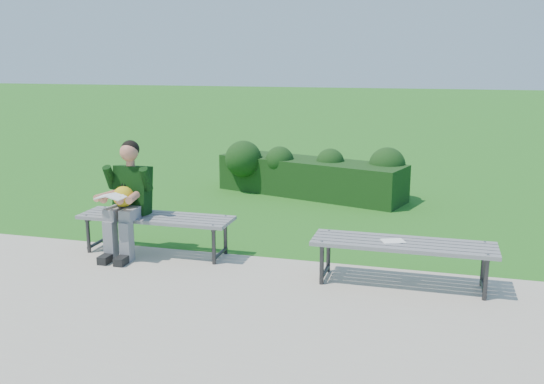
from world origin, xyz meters
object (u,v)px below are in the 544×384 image
(bench_right, at_px, (403,247))
(seated_boy, at_px, (127,195))
(hedge, at_px, (309,173))
(bench_left, at_px, (156,220))
(paper_sheet, at_px, (393,241))

(bench_right, bearing_deg, seated_boy, 176.54)
(hedge, distance_m, bench_left, 3.69)
(paper_sheet, bearing_deg, bench_right, 0.00)
(bench_left, bearing_deg, paper_sheet, -5.95)
(seated_boy, bearing_deg, bench_left, 17.49)
(seated_boy, bearing_deg, bench_right, -3.46)
(hedge, distance_m, seated_boy, 3.89)
(bench_right, xyz_separation_m, paper_sheet, (-0.10, -0.00, 0.06))
(bench_left, relative_size, seated_boy, 1.37)
(hedge, relative_size, bench_right, 1.82)
(paper_sheet, bearing_deg, bench_left, 174.05)
(seated_boy, distance_m, paper_sheet, 3.03)
(bench_right, distance_m, paper_sheet, 0.12)
(bench_left, height_order, seated_boy, seated_boy)
(seated_boy, xyz_separation_m, paper_sheet, (3.02, -0.19, -0.24))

